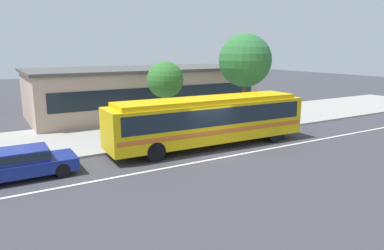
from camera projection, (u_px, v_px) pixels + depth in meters
name	position (u px, v px, depth m)	size (l,w,h in m)	color
ground_plane	(213.00, 154.00, 18.86)	(120.00, 120.00, 0.00)	#38383F
sidewalk_slab	(159.00, 129.00, 24.48)	(60.00, 8.00, 0.12)	#98978F
lane_stripe_center	(222.00, 158.00, 18.19)	(56.00, 0.16, 0.01)	silver
transit_bus	(209.00, 118.00, 19.96)	(11.78, 2.77, 2.81)	gold
sedan_behind_bus	(22.00, 162.00, 15.19)	(4.23, 1.87, 1.29)	navy
pedestrian_waiting_near_sign	(219.00, 118.00, 23.13)	(0.44, 0.44, 1.64)	navy
pedestrian_walking_along_curb	(135.00, 126.00, 20.53)	(0.42, 0.42, 1.63)	#302C2C
street_tree_near_stop	(165.00, 80.00, 23.24)	(2.41, 2.41, 4.58)	brown
street_tree_mid_block	(245.00, 61.00, 25.72)	(3.84, 3.84, 6.46)	brown
station_building	(143.00, 91.00, 30.28)	(18.57, 8.84, 3.94)	tan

